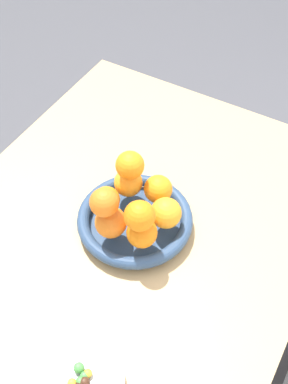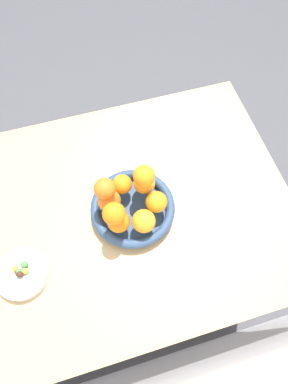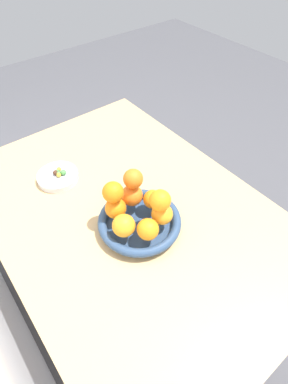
{
  "view_description": "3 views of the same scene",
  "coord_description": "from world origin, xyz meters",
  "views": [
    {
      "loc": [
        0.44,
        0.33,
        1.57
      ],
      "look_at": [
        -0.07,
        0.04,
        0.88
      ],
      "focal_mm": 45.0,
      "sensor_mm": 36.0,
      "label": 1
    },
    {
      "loc": [
        -0.02,
        0.33,
        1.56
      ],
      "look_at": [
        -0.11,
        0.0,
        0.83
      ],
      "focal_mm": 28.0,
      "sensor_mm": 36.0,
      "label": 2
    },
    {
      "loc": [
        -0.5,
        0.33,
        1.46
      ],
      "look_at": [
        -0.05,
        -0.02,
        0.84
      ],
      "focal_mm": 28.0,
      "sensor_mm": 36.0,
      "label": 3
    }
  ],
  "objects": [
    {
      "name": "ground_plane",
      "position": [
        0.0,
        0.0,
        0.0
      ],
      "size": [
        6.0,
        6.0,
        0.0
      ],
      "primitive_type": "plane",
      "color": "#4C4C51"
    },
    {
      "name": "candy_ball_0",
      "position": [
        0.24,
        0.11,
        0.77
      ],
      "size": [
        0.02,
        0.02,
        0.02
      ],
      "primitive_type": "sphere",
      "color": "gold",
      "rests_on": "candy_dish"
    },
    {
      "name": "candy_ball_4",
      "position": [
        0.25,
        0.11,
        0.77
      ],
      "size": [
        0.02,
        0.02,
        0.02
      ],
      "primitive_type": "sphere",
      "color": "#4C9947",
      "rests_on": "candy_dish"
    },
    {
      "name": "candy_ball_3",
      "position": [
        0.26,
        0.11,
        0.77
      ],
      "size": [
        0.02,
        0.02,
        0.02
      ],
      "primitive_type": "sphere",
      "color": "#472819",
      "rests_on": "candy_dish"
    },
    {
      "name": "orange_5",
      "position": [
        -0.03,
        0.06,
        0.81
      ],
      "size": [
        0.06,
        0.06,
        0.06
      ],
      "primitive_type": "sphere",
      "color": "orange",
      "rests_on": "fruit_bowl"
    },
    {
      "name": "orange_7",
      "position": [
        -0.12,
        -0.02,
        0.87
      ],
      "size": [
        0.06,
        0.06,
        0.06
      ],
      "primitive_type": "sphere",
      "color": "orange",
      "rests_on": "orange_2"
    },
    {
      "name": "fruit_bowl",
      "position": [
        -0.08,
        0.01,
        0.76
      ],
      "size": [
        0.24,
        0.24,
        0.04
      ],
      "color": "navy",
      "rests_on": "dining_table"
    },
    {
      "name": "orange_4",
      "position": [
        -0.02,
        -0.01,
        0.81
      ],
      "size": [
        0.06,
        0.06,
        0.06
      ],
      "primitive_type": "sphere",
      "color": "orange",
      "rests_on": "fruit_bowl"
    },
    {
      "name": "orange_8",
      "position": [
        -0.02,
        0.06,
        0.87
      ],
      "size": [
        0.06,
        0.06,
        0.06
      ],
      "primitive_type": "sphere",
      "color": "orange",
      "rests_on": "orange_5"
    },
    {
      "name": "candy_ball_6",
      "position": [
        0.24,
        0.09,
        0.77
      ],
      "size": [
        0.02,
        0.02,
        0.02
      ],
      "primitive_type": "sphere",
      "color": "#4C9947",
      "rests_on": "candy_dish"
    },
    {
      "name": "orange_3",
      "position": [
        -0.06,
        -0.05,
        0.81
      ],
      "size": [
        0.06,
        0.06,
        0.06
      ],
      "primitive_type": "sphere",
      "color": "orange",
      "rests_on": "fruit_bowl"
    },
    {
      "name": "orange_0",
      "position": [
        -0.09,
        0.08,
        0.81
      ],
      "size": [
        0.06,
        0.06,
        0.06
      ],
      "primitive_type": "sphere",
      "color": "orange",
      "rests_on": "fruit_bowl"
    },
    {
      "name": "orange_1",
      "position": [
        -0.14,
        0.03,
        0.81
      ],
      "size": [
        0.06,
        0.06,
        0.06
      ],
      "primitive_type": "sphere",
      "color": "orange",
      "rests_on": "fruit_bowl"
    },
    {
      "name": "candy_ball_5",
      "position": [
        0.26,
        0.11,
        0.77
      ],
      "size": [
        0.02,
        0.02,
        0.02
      ],
      "primitive_type": "sphere",
      "color": "#4C9947",
      "rests_on": "candy_dish"
    },
    {
      "name": "candy_ball_2",
      "position": [
        0.26,
        0.11,
        0.77
      ],
      "size": [
        0.02,
        0.02,
        0.02
      ],
      "primitive_type": "sphere",
      "color": "#472819",
      "rests_on": "candy_dish"
    },
    {
      "name": "candy_ball_1",
      "position": [
        0.27,
        0.1,
        0.77
      ],
      "size": [
        0.02,
        0.02,
        0.02
      ],
      "primitive_type": "sphere",
      "color": "gold",
      "rests_on": "candy_dish"
    },
    {
      "name": "orange_6",
      "position": [
        -0.01,
        -0.01,
        0.87
      ],
      "size": [
        0.06,
        0.06,
        0.06
      ],
      "primitive_type": "sphere",
      "color": "orange",
      "rests_on": "orange_4"
    },
    {
      "name": "orange_2",
      "position": [
        -0.12,
        -0.03,
        0.81
      ],
      "size": [
        0.06,
        0.06,
        0.06
      ],
      "primitive_type": "sphere",
      "color": "orange",
      "rests_on": "fruit_bowl"
    },
    {
      "name": "dining_table",
      "position": [
        0.0,
        0.0,
        0.65
      ],
      "size": [
        1.1,
        0.76,
        0.74
      ],
      "color": "tan",
      "rests_on": "ground_plane"
    }
  ]
}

